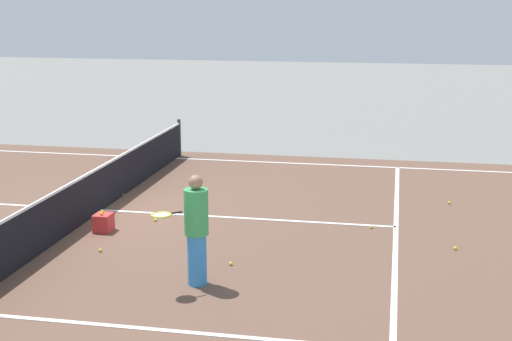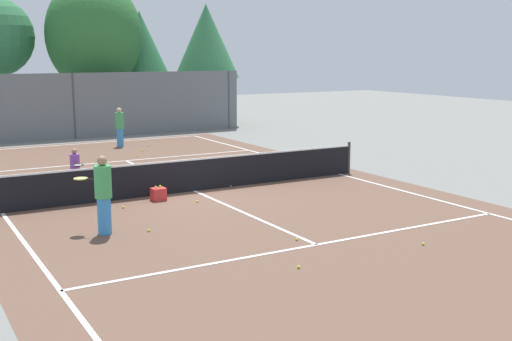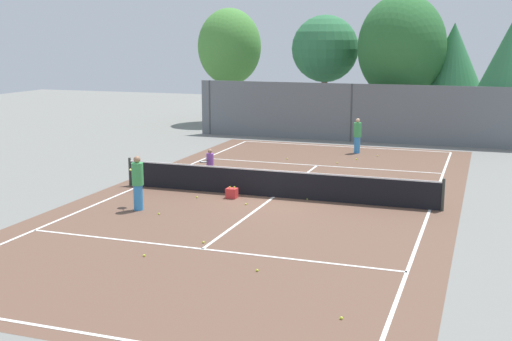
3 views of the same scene
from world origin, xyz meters
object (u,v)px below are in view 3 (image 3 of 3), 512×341
(tennis_ball_9, at_px, (159,214))
(tennis_ball_13, at_px, (341,318))
(player_0, at_px, (357,135))
(player_1, at_px, (138,182))
(tennis_ball_7, at_px, (195,180))
(tennis_ball_0, at_px, (377,156))
(tennis_ball_1, at_px, (144,256))
(tennis_ball_4, at_px, (257,270))
(tennis_ball_3, at_px, (307,199))
(tennis_ball_10, at_px, (197,197))
(tennis_ball_5, at_px, (356,159))
(player_2, at_px, (210,165))
(tennis_ball_2, at_px, (337,163))
(tennis_ball_8, at_px, (376,197))
(tennis_ball_12, at_px, (246,204))
(tennis_ball_6, at_px, (287,159))
(tennis_ball_11, at_px, (203,242))
(ball_crate, at_px, (232,193))

(tennis_ball_9, relative_size, tennis_ball_13, 1.00)
(player_0, height_order, player_1, player_1)
(tennis_ball_7, distance_m, tennis_ball_9, 5.27)
(tennis_ball_0, height_order, tennis_ball_1, same)
(tennis_ball_4, xyz_separation_m, tennis_ball_7, (-5.84, 9.17, 0.00))
(tennis_ball_3, distance_m, tennis_ball_10, 3.97)
(tennis_ball_9, height_order, tennis_ball_13, same)
(tennis_ball_0, bearing_deg, player_1, -114.74)
(tennis_ball_5, relative_size, tennis_ball_7, 1.00)
(tennis_ball_1, relative_size, tennis_ball_9, 1.00)
(player_2, height_order, tennis_ball_7, player_2)
(tennis_ball_1, relative_size, tennis_ball_2, 1.00)
(tennis_ball_0, xyz_separation_m, tennis_ball_8, (1.33, -8.52, 0.00))
(tennis_ball_10, bearing_deg, player_2, 102.90)
(tennis_ball_3, relative_size, tennis_ball_4, 1.00)
(tennis_ball_0, bearing_deg, tennis_ball_2, -120.12)
(tennis_ball_8, bearing_deg, tennis_ball_1, -118.67)
(tennis_ball_12, distance_m, tennis_ball_13, 9.72)
(player_0, relative_size, tennis_ball_0, 26.50)
(player_2, relative_size, tennis_ball_10, 20.39)
(tennis_ball_4, height_order, tennis_ball_13, same)
(tennis_ball_0, bearing_deg, tennis_ball_6, -150.37)
(player_2, distance_m, tennis_ball_8, 6.73)
(tennis_ball_11, bearing_deg, tennis_ball_5, 83.64)
(tennis_ball_0, xyz_separation_m, tennis_ball_13, (2.37, -19.35, 0.00))
(tennis_ball_4, distance_m, tennis_ball_13, 3.32)
(tennis_ball_9, height_order, tennis_ball_11, same)
(tennis_ball_1, xyz_separation_m, tennis_ball_7, (-2.65, 9.09, 0.00))
(player_1, xyz_separation_m, ball_crate, (2.35, 2.60, -0.76))
(tennis_ball_11, bearing_deg, tennis_ball_3, 76.31)
(player_0, height_order, tennis_ball_3, player_0)
(tennis_ball_5, height_order, tennis_ball_6, same)
(tennis_ball_2, height_order, tennis_ball_4, same)
(player_1, distance_m, tennis_ball_10, 2.63)
(tennis_ball_7, bearing_deg, tennis_ball_12, -42.64)
(tennis_ball_2, xyz_separation_m, tennis_ball_13, (3.81, -16.87, 0.00))
(player_2, xyz_separation_m, tennis_ball_6, (1.45, 5.91, -0.67))
(player_0, relative_size, tennis_ball_9, 26.50)
(tennis_ball_0, relative_size, tennis_ball_7, 1.00)
(tennis_ball_6, relative_size, tennis_ball_9, 1.00)
(tennis_ball_2, xyz_separation_m, tennis_ball_11, (-0.94, -13.08, 0.00))
(tennis_ball_7, distance_m, tennis_ball_12, 4.46)
(tennis_ball_3, bearing_deg, tennis_ball_0, 84.43)
(tennis_ball_6, bearing_deg, tennis_ball_11, -83.47)
(tennis_ball_0, distance_m, tennis_ball_5, 1.48)
(tennis_ball_3, bearing_deg, tennis_ball_13, -71.16)
(tennis_ball_3, height_order, tennis_ball_10, same)
(ball_crate, height_order, tennis_ball_6, ball_crate)
(player_1, relative_size, ball_crate, 4.32)
(tennis_ball_4, distance_m, tennis_ball_10, 7.97)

